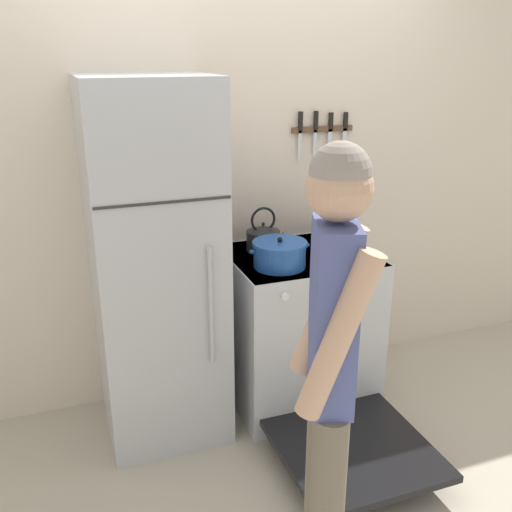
{
  "coord_description": "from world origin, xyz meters",
  "views": [
    {
      "loc": [
        -0.93,
        -2.99,
        1.93
      ],
      "look_at": [
        -0.01,
        -0.48,
        0.97
      ],
      "focal_mm": 40.0,
      "sensor_mm": 36.0,
      "label": 1
    }
  ],
  "objects_px": {
    "refrigerator": "(156,266)",
    "tea_kettle": "(263,237)",
    "utensil_jar": "(321,233)",
    "dutch_oven_pot": "(280,254)",
    "person": "(331,366)",
    "stove_range": "(300,331)"
  },
  "relations": [
    {
      "from": "dutch_oven_pot",
      "to": "utensil_jar",
      "type": "bearing_deg",
      "value": 36.68
    },
    {
      "from": "utensil_jar",
      "to": "tea_kettle",
      "type": "bearing_deg",
      "value": -178.99
    },
    {
      "from": "refrigerator",
      "to": "person",
      "type": "bearing_deg",
      "value": -74.73
    },
    {
      "from": "dutch_oven_pot",
      "to": "person",
      "type": "bearing_deg",
      "value": -103.96
    },
    {
      "from": "refrigerator",
      "to": "tea_kettle",
      "type": "height_order",
      "value": "refrigerator"
    },
    {
      "from": "dutch_oven_pot",
      "to": "person",
      "type": "height_order",
      "value": "person"
    },
    {
      "from": "dutch_oven_pot",
      "to": "tea_kettle",
      "type": "xyz_separation_m",
      "value": [
        0.01,
        0.27,
        0.01
      ]
    },
    {
      "from": "dutch_oven_pot",
      "to": "utensil_jar",
      "type": "distance_m",
      "value": 0.46
    },
    {
      "from": "refrigerator",
      "to": "utensil_jar",
      "type": "relative_size",
      "value": 6.61
    },
    {
      "from": "refrigerator",
      "to": "tea_kettle",
      "type": "distance_m",
      "value": 0.63
    },
    {
      "from": "dutch_oven_pot",
      "to": "refrigerator",
      "type": "bearing_deg",
      "value": 165.89
    },
    {
      "from": "dutch_oven_pot",
      "to": "tea_kettle",
      "type": "distance_m",
      "value": 0.27
    },
    {
      "from": "tea_kettle",
      "to": "utensil_jar",
      "type": "xyz_separation_m",
      "value": [
        0.35,
        0.01,
        -0.02
      ]
    },
    {
      "from": "refrigerator",
      "to": "utensil_jar",
      "type": "bearing_deg",
      "value": 7.07
    },
    {
      "from": "dutch_oven_pot",
      "to": "person",
      "type": "xyz_separation_m",
      "value": [
        -0.27,
        -1.08,
        0.01
      ]
    },
    {
      "from": "stove_range",
      "to": "tea_kettle",
      "type": "bearing_deg",
      "value": 133.13
    },
    {
      "from": "tea_kettle",
      "to": "person",
      "type": "relative_size",
      "value": 0.15
    },
    {
      "from": "tea_kettle",
      "to": "utensil_jar",
      "type": "height_order",
      "value": "utensil_jar"
    },
    {
      "from": "refrigerator",
      "to": "tea_kettle",
      "type": "relative_size",
      "value": 7.38
    },
    {
      "from": "refrigerator",
      "to": "stove_range",
      "type": "distance_m",
      "value": 0.91
    },
    {
      "from": "refrigerator",
      "to": "utensil_jar",
      "type": "distance_m",
      "value": 0.98
    },
    {
      "from": "person",
      "to": "utensil_jar",
      "type": "bearing_deg",
      "value": -5.12
    }
  ]
}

